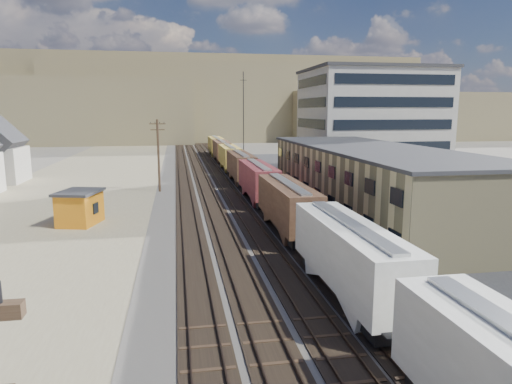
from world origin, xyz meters
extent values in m
plane|color=#6B6356|center=(0.00, 0.00, 0.00)|extent=(300.00, 300.00, 0.00)
cube|color=#4C4742|center=(0.00, 50.00, 0.03)|extent=(18.00, 200.00, 0.06)
cube|color=#86785C|center=(-20.00, 40.00, 0.01)|extent=(24.00, 180.00, 0.03)
cube|color=#232326|center=(22.00, 35.00, 0.02)|extent=(26.00, 120.00, 0.04)
cube|color=black|center=(-5.00, 50.00, 0.10)|extent=(2.60, 200.00, 0.08)
cube|color=#38281E|center=(-5.72, 50.00, 0.22)|extent=(0.08, 200.00, 0.16)
cube|color=#38281E|center=(-4.28, 50.00, 0.22)|extent=(0.08, 200.00, 0.16)
cube|color=black|center=(-2.00, 50.00, 0.10)|extent=(2.60, 200.00, 0.08)
cube|color=#38281E|center=(-2.72, 50.00, 0.22)|extent=(0.08, 200.00, 0.16)
cube|color=#38281E|center=(-1.28, 50.00, 0.22)|extent=(0.08, 200.00, 0.16)
cube|color=black|center=(1.00, 50.00, 0.10)|extent=(2.60, 200.00, 0.08)
cube|color=#38281E|center=(0.28, 50.00, 0.22)|extent=(0.08, 200.00, 0.16)
cube|color=#38281E|center=(1.72, 50.00, 0.22)|extent=(0.08, 200.00, 0.16)
cube|color=black|center=(3.80, 50.00, 0.10)|extent=(2.60, 200.00, 0.08)
cube|color=#38281E|center=(3.08, 50.00, 0.22)|extent=(0.08, 200.00, 0.16)
cube|color=#38281E|center=(4.52, 50.00, 0.22)|extent=(0.08, 200.00, 0.16)
cube|color=black|center=(3.80, -2.65, 0.75)|extent=(2.20, 2.20, 0.90)
cube|color=black|center=(3.80, 7.50, 0.75)|extent=(2.20, 2.20, 0.90)
cube|color=beige|center=(3.80, 2.42, 2.90)|extent=(3.00, 13.34, 3.40)
cube|color=#B7B7B2|center=(3.80, 2.42, 4.68)|extent=(0.90, 12.32, 0.16)
cube|color=black|center=(3.80, 12.55, 0.75)|extent=(2.20, 2.20, 0.90)
cube|color=black|center=(3.80, 22.70, 0.75)|extent=(2.20, 2.20, 0.90)
cube|color=#442A1D|center=(3.80, 17.62, 2.90)|extent=(3.00, 13.34, 3.40)
cube|color=#B7B7B2|center=(3.80, 17.62, 4.68)|extent=(0.90, 12.33, 0.16)
cube|color=black|center=(3.80, 27.75, 0.75)|extent=(2.20, 2.20, 0.90)
cube|color=black|center=(3.80, 37.90, 0.75)|extent=(2.20, 2.20, 0.90)
cube|color=maroon|center=(3.80, 32.82, 2.90)|extent=(3.00, 13.34, 3.40)
cube|color=#B7B7B2|center=(3.80, 32.82, 4.68)|extent=(0.90, 12.33, 0.16)
cube|color=black|center=(3.80, 42.95, 0.75)|extent=(2.20, 2.20, 0.90)
cube|color=black|center=(3.80, 53.10, 0.75)|extent=(2.20, 2.20, 0.90)
cube|color=#442A1D|center=(3.80, 48.02, 2.90)|extent=(3.00, 13.34, 3.40)
cube|color=#B7B7B2|center=(3.80, 48.02, 4.68)|extent=(0.90, 12.33, 0.16)
cube|color=black|center=(3.80, 58.15, 0.75)|extent=(2.20, 2.20, 0.90)
cube|color=black|center=(3.80, 68.30, 0.75)|extent=(2.20, 2.20, 0.90)
cube|color=gold|center=(3.80, 63.22, 2.90)|extent=(3.00, 13.34, 3.40)
cube|color=#B7B7B2|center=(3.80, 63.22, 4.68)|extent=(0.90, 12.33, 0.16)
cube|color=black|center=(3.80, 73.35, 0.75)|extent=(2.20, 2.20, 0.90)
cube|color=black|center=(3.80, 83.50, 0.75)|extent=(2.20, 2.20, 0.90)
cube|color=#442A1D|center=(3.80, 78.42, 2.90)|extent=(3.00, 13.34, 3.40)
cube|color=#B7B7B2|center=(3.80, 78.42, 4.68)|extent=(0.90, 12.32, 0.16)
cube|color=black|center=(3.80, 88.55, 0.75)|extent=(2.20, 2.20, 0.90)
cube|color=black|center=(3.80, 98.70, 0.75)|extent=(2.20, 2.20, 0.90)
cube|color=gold|center=(3.80, 93.62, 2.90)|extent=(3.00, 13.34, 3.40)
cube|color=#B7B7B2|center=(3.80, 93.62, 4.68)|extent=(0.90, 12.32, 0.16)
cube|color=tan|center=(15.00, 25.00, 3.50)|extent=(12.00, 40.00, 7.00)
cube|color=#2D2D30|center=(15.00, 25.00, 7.10)|extent=(12.40, 40.40, 0.30)
cube|color=black|center=(8.95, 25.00, 2.20)|extent=(0.12, 36.00, 1.20)
cube|color=black|center=(8.95, 25.00, 5.20)|extent=(0.12, 36.00, 1.20)
cube|color=#9E998E|center=(28.00, 55.00, 9.00)|extent=(22.00, 18.00, 18.00)
cube|color=#2D2D30|center=(28.00, 55.00, 18.20)|extent=(22.60, 18.60, 0.50)
cube|color=black|center=(16.95, 55.00, 9.00)|extent=(0.12, 16.00, 16.00)
cube|color=black|center=(28.00, 45.95, 9.00)|extent=(20.00, 0.12, 16.00)
cylinder|color=#382619|center=(-8.50, 42.00, 5.00)|extent=(0.32, 0.32, 10.00)
cube|color=#382619|center=(-8.50, 42.00, 9.40)|extent=(2.20, 0.14, 0.14)
cube|color=#382619|center=(-8.50, 42.00, 8.60)|extent=(1.90, 0.14, 0.14)
cylinder|color=black|center=(-7.90, 42.00, 9.55)|extent=(0.08, 0.08, 0.22)
cylinder|color=black|center=(6.00, 60.00, 9.00)|extent=(0.16, 0.16, 18.00)
cube|color=black|center=(6.00, 60.00, 16.50)|extent=(1.20, 0.08, 0.08)
cube|color=brown|center=(-60.00, 150.00, 11.00)|extent=(120.00, 40.00, 22.00)
cube|color=brown|center=(20.00, 160.00, 14.00)|extent=(140.00, 45.00, 28.00)
cube|color=brown|center=(90.00, 150.00, 9.00)|extent=(110.00, 38.00, 18.00)
cube|color=brown|center=(-10.00, 180.00, 16.00)|extent=(200.00, 60.00, 32.00)
cube|color=orange|center=(-15.63, 24.37, 1.58)|extent=(4.15, 4.89, 3.16)
cube|color=#2D2D30|center=(-15.63, 24.37, 3.27)|extent=(4.66, 5.41, 0.26)
cube|color=black|center=(-14.05, 23.95, 1.69)|extent=(0.37, 1.05, 1.05)
imported|color=silver|center=(18.90, 8.55, 0.74)|extent=(2.46, 4.72, 1.48)
imported|color=navy|center=(25.37, 43.18, 0.67)|extent=(5.25, 4.46, 1.34)
imported|color=white|center=(27.84, 53.93, 0.75)|extent=(3.09, 4.72, 1.49)
camera|label=1|loc=(-6.06, -21.99, 11.08)|focal=32.00mm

